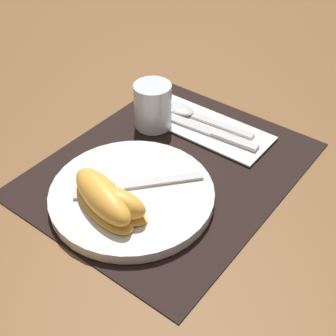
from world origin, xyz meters
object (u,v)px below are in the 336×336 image
object	(u,v)px
juice_glass	(153,108)
fork	(129,185)
knife	(205,130)
citrus_wedge_0	(103,198)
citrus_wedge_1	(114,203)
plate	(131,194)
spoon	(190,113)

from	to	relation	value
juice_glass	fork	bearing A→B (deg)	-152.54
juice_glass	knife	world-z (taller)	juice_glass
citrus_wedge_0	citrus_wedge_1	distance (m)	0.02
fork	citrus_wedge_0	world-z (taller)	citrus_wedge_0
fork	knife	bearing A→B (deg)	-0.41
juice_glass	citrus_wedge_0	xyz separation A→B (m)	(-0.21, -0.08, -0.00)
citrus_wedge_0	citrus_wedge_1	size ratio (longest dim) A/B	1.31
juice_glass	knife	size ratio (longest dim) A/B	0.39
knife	fork	xyz separation A→B (m)	(-0.20, 0.00, 0.01)
plate	citrus_wedge_0	distance (m)	0.06
fork	citrus_wedge_0	xyz separation A→B (m)	(-0.05, -0.00, 0.02)
spoon	knife	bearing A→B (deg)	-116.14
fork	citrus_wedge_1	xyz separation A→B (m)	(-0.05, -0.02, 0.02)
juice_glass	fork	xyz separation A→B (m)	(-0.16, -0.08, -0.02)
citrus_wedge_1	plate	bearing A→B (deg)	13.82
juice_glass	citrus_wedge_1	xyz separation A→B (m)	(-0.21, -0.10, -0.00)
spoon	fork	xyz separation A→B (m)	(-0.22, -0.05, 0.01)
plate	juice_glass	world-z (taller)	juice_glass
spoon	citrus_wedge_1	distance (m)	0.28
spoon	citrus_wedge_0	size ratio (longest dim) A/B	1.29
citrus_wedge_1	juice_glass	bearing A→B (deg)	25.90
spoon	citrus_wedge_0	bearing A→B (deg)	-170.17
knife	fork	distance (m)	0.20
fork	citrus_wedge_0	bearing A→B (deg)	-179.07
plate	knife	world-z (taller)	plate
spoon	citrus_wedge_0	world-z (taller)	citrus_wedge_0
plate	juice_glass	distance (m)	0.19
citrus_wedge_0	plate	bearing A→B (deg)	-7.96
spoon	citrus_wedge_1	xyz separation A→B (m)	(-0.27, -0.07, 0.03)
fork	citrus_wedge_1	distance (m)	0.06
fork	plate	bearing A→B (deg)	-116.79
citrus_wedge_1	fork	bearing A→B (deg)	20.71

